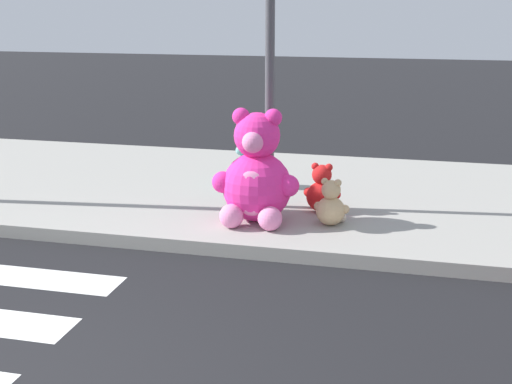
% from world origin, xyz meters
% --- Properties ---
extents(sidewalk, '(28.00, 4.40, 0.15)m').
position_xyz_m(sidewalk, '(0.00, 5.20, 0.07)').
color(sidewalk, '#9E9B93').
rests_on(sidewalk, ground_plane).
extents(sign_pole, '(0.56, 0.11, 3.20)m').
position_xyz_m(sign_pole, '(1.00, 4.40, 1.85)').
color(sign_pole, '#4C4C51').
rests_on(sign_pole, sidewalk).
extents(plush_pink_large, '(0.98, 0.86, 1.27)m').
position_xyz_m(plush_pink_large, '(0.98, 3.81, 0.66)').
color(plush_pink_large, '#F22D93').
rests_on(plush_pink_large, sidewalk).
extents(plush_tan, '(0.41, 0.37, 0.53)m').
position_xyz_m(plush_tan, '(1.81, 3.89, 0.36)').
color(plush_tan, tan).
rests_on(plush_tan, sidewalk).
extents(plush_teal, '(0.48, 0.49, 0.68)m').
position_xyz_m(plush_teal, '(0.49, 5.25, 0.42)').
color(plush_teal, teal).
rests_on(plush_teal, sidewalk).
extents(plush_red, '(0.45, 0.40, 0.58)m').
position_xyz_m(plush_red, '(1.64, 4.38, 0.38)').
color(plush_red, red).
rests_on(plush_red, sidewalk).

